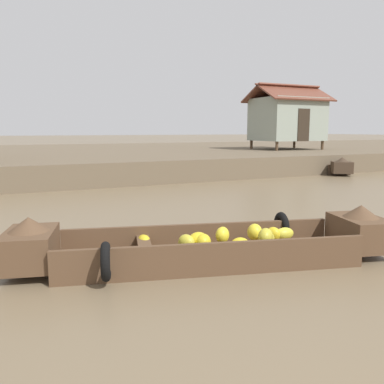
% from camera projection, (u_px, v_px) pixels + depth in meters
% --- Properties ---
extents(ground_plane, '(300.00, 300.00, 0.00)m').
position_uv_depth(ground_plane, '(90.00, 213.00, 9.83)').
color(ground_plane, '#726047').
extents(riverbank_strip, '(160.00, 20.00, 0.87)m').
position_uv_depth(riverbank_strip, '(41.00, 159.00, 22.27)').
color(riverbank_strip, brown).
rests_on(riverbank_strip, ground).
extents(banana_boat, '(5.85, 2.48, 0.81)m').
position_uv_depth(banana_boat, '(208.00, 245.00, 6.08)').
color(banana_boat, brown).
rests_on(banana_boat, ground).
extents(fishing_skiff_distant, '(2.96, 4.12, 0.83)m').
position_uv_depth(fishing_skiff_distant, '(332.00, 165.00, 19.42)').
color(fishing_skiff_distant, '#3D2D21').
rests_on(fishing_skiff_distant, ground).
extents(stilt_house_right, '(4.37, 3.40, 3.77)m').
position_uv_depth(stilt_house_right, '(287.00, 118.00, 23.60)').
color(stilt_house_right, '#4C3826').
rests_on(stilt_house_right, riverbank_strip).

